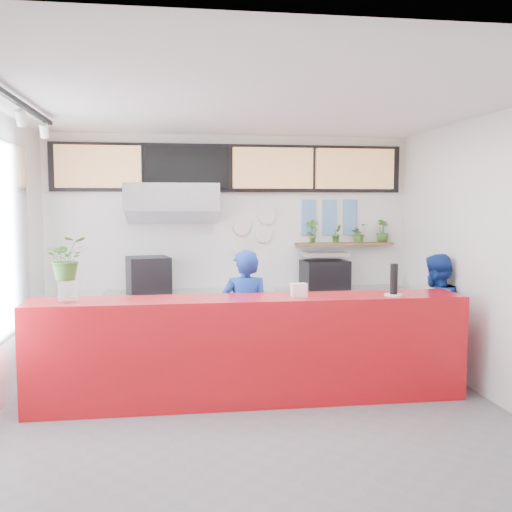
# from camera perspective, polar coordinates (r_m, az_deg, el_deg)

# --- Properties ---
(floor) EXTENTS (5.00, 5.00, 0.00)m
(floor) POSITION_cam_1_polar(r_m,az_deg,el_deg) (5.80, -0.01, -15.58)
(floor) COLOR slate
(floor) RESTS_ON ground
(ceiling) EXTENTS (5.00, 5.00, 0.00)m
(ceiling) POSITION_cam_1_polar(r_m,az_deg,el_deg) (5.51, -0.02, 15.06)
(ceiling) COLOR silver
(wall_back) EXTENTS (5.00, 0.00, 5.00)m
(wall_back) POSITION_cam_1_polar(r_m,az_deg,el_deg) (7.93, -2.53, 1.15)
(wall_back) COLOR white
(wall_back) RESTS_ON ground
(wall_right) EXTENTS (0.00, 5.00, 5.00)m
(wall_right) POSITION_cam_1_polar(r_m,az_deg,el_deg) (6.30, 23.11, -0.29)
(wall_right) COLOR white
(wall_right) RESTS_ON ground
(service_counter) EXTENTS (4.50, 0.60, 1.10)m
(service_counter) POSITION_cam_1_polar(r_m,az_deg,el_deg) (6.01, -0.55, -9.33)
(service_counter) COLOR red
(service_counter) RESTS_ON ground
(cream_band) EXTENTS (5.00, 0.02, 0.80)m
(cream_band) POSITION_cam_1_polar(r_m,az_deg,el_deg) (7.92, -2.56, 9.11)
(cream_band) COLOR beige
(cream_band) RESTS_ON wall_back
(prep_bench) EXTENTS (1.80, 0.60, 0.90)m
(prep_bench) POSITION_cam_1_polar(r_m,az_deg,el_deg) (7.74, -8.23, -6.86)
(prep_bench) COLOR #B2B5BA
(prep_bench) RESTS_ON ground
(panini_oven) EXTENTS (0.62, 0.62, 0.47)m
(panini_oven) POSITION_cam_1_polar(r_m,az_deg,el_deg) (7.63, -10.71, -1.85)
(panini_oven) COLOR black
(panini_oven) RESTS_ON prep_bench
(extraction_hood) EXTENTS (1.20, 0.70, 0.35)m
(extraction_hood) POSITION_cam_1_polar(r_m,az_deg,el_deg) (7.52, -8.40, 5.84)
(extraction_hood) COLOR #B2B5BA
(extraction_hood) RESTS_ON ceiling
(hood_lip) EXTENTS (1.20, 0.69, 0.31)m
(hood_lip) POSITION_cam_1_polar(r_m,az_deg,el_deg) (7.52, -8.38, 4.31)
(hood_lip) COLOR #B2B5BA
(hood_lip) RESTS_ON ceiling
(right_bench) EXTENTS (1.80, 0.60, 0.90)m
(right_bench) POSITION_cam_1_polar(r_m,az_deg,el_deg) (8.06, 8.45, -6.37)
(right_bench) COLOR #B2B5BA
(right_bench) RESTS_ON ground
(espresso_machine) EXTENTS (0.65, 0.49, 0.39)m
(espresso_machine) POSITION_cam_1_polar(r_m,az_deg,el_deg) (7.89, 6.89, -1.86)
(espresso_machine) COLOR black
(espresso_machine) RESTS_ON right_bench
(espresso_tray) EXTENTS (0.60, 0.42, 0.05)m
(espresso_tray) POSITION_cam_1_polar(r_m,az_deg,el_deg) (7.86, 6.91, 0.19)
(espresso_tray) COLOR #B7BBBF
(espresso_tray) RESTS_ON espresso_machine
(herb_shelf) EXTENTS (1.40, 0.18, 0.04)m
(herb_shelf) POSITION_cam_1_polar(r_m,az_deg,el_deg) (8.14, 8.83, 1.20)
(herb_shelf) COLOR brown
(herb_shelf) RESTS_ON wall_back
(menu_board_far_left) EXTENTS (1.10, 0.10, 0.55)m
(menu_board_far_left) POSITION_cam_1_polar(r_m,az_deg,el_deg) (7.83, -15.48, 8.61)
(menu_board_far_left) COLOR tan
(menu_board_far_left) RESTS_ON wall_back
(menu_board_mid_left) EXTENTS (1.10, 0.10, 0.55)m
(menu_board_mid_left) POSITION_cam_1_polar(r_m,az_deg,el_deg) (7.77, -6.86, 8.79)
(menu_board_mid_left) COLOR black
(menu_board_mid_left) RESTS_ON wall_back
(menu_board_mid_right) EXTENTS (1.10, 0.10, 0.55)m
(menu_board_mid_right) POSITION_cam_1_polar(r_m,az_deg,el_deg) (7.88, 1.70, 8.77)
(menu_board_mid_right) COLOR tan
(menu_board_mid_right) RESTS_ON wall_back
(menu_board_far_right) EXTENTS (1.10, 0.10, 0.55)m
(menu_board_far_right) POSITION_cam_1_polar(r_m,az_deg,el_deg) (8.15, 9.85, 8.57)
(menu_board_far_right) COLOR tan
(menu_board_far_right) RESTS_ON wall_back
(soffit) EXTENTS (4.80, 0.04, 0.65)m
(soffit) POSITION_cam_1_polar(r_m,az_deg,el_deg) (7.88, -2.53, 8.76)
(soffit) COLOR black
(soffit) RESTS_ON wall_back
(track_rail) EXTENTS (0.05, 2.40, 0.04)m
(track_rail) POSITION_cam_1_polar(r_m,az_deg,el_deg) (5.61, -22.48, 13.87)
(track_rail) COLOR black
(track_rail) RESTS_ON ceiling
(dec_plate_a) EXTENTS (0.24, 0.03, 0.24)m
(dec_plate_a) POSITION_cam_1_polar(r_m,az_deg,el_deg) (7.90, -1.43, 2.95)
(dec_plate_a) COLOR silver
(dec_plate_a) RESTS_ON wall_back
(dec_plate_b) EXTENTS (0.24, 0.03, 0.24)m
(dec_plate_b) POSITION_cam_1_polar(r_m,az_deg,el_deg) (7.94, 0.72, 2.24)
(dec_plate_b) COLOR silver
(dec_plate_b) RESTS_ON wall_back
(dec_plate_c) EXTENTS (0.24, 0.03, 0.24)m
(dec_plate_c) POSITION_cam_1_polar(r_m,az_deg,el_deg) (7.92, -1.43, 0.78)
(dec_plate_c) COLOR silver
(dec_plate_c) RESTS_ON wall_back
(dec_plate_d) EXTENTS (0.24, 0.03, 0.24)m
(dec_plate_d) POSITION_cam_1_polar(r_m,az_deg,el_deg) (7.94, 1.08, 4.05)
(dec_plate_d) COLOR silver
(dec_plate_d) RESTS_ON wall_back
(photo_frame_a) EXTENTS (0.20, 0.02, 0.25)m
(photo_frame_a) POSITION_cam_1_polar(r_m,az_deg,el_deg) (8.07, 5.30, 4.76)
(photo_frame_a) COLOR #598CBF
(photo_frame_a) RESTS_ON wall_back
(photo_frame_b) EXTENTS (0.20, 0.02, 0.25)m
(photo_frame_b) POSITION_cam_1_polar(r_m,az_deg,el_deg) (8.14, 7.36, 4.74)
(photo_frame_b) COLOR #598CBF
(photo_frame_b) RESTS_ON wall_back
(photo_frame_c) EXTENTS (0.20, 0.02, 0.25)m
(photo_frame_c) POSITION_cam_1_polar(r_m,az_deg,el_deg) (8.23, 9.38, 4.72)
(photo_frame_c) COLOR #598CBF
(photo_frame_c) RESTS_ON wall_back
(photo_frame_d) EXTENTS (0.20, 0.02, 0.25)m
(photo_frame_d) POSITION_cam_1_polar(r_m,az_deg,el_deg) (8.07, 5.28, 2.98)
(photo_frame_d) COLOR #598CBF
(photo_frame_d) RESTS_ON wall_back
(photo_frame_e) EXTENTS (0.20, 0.02, 0.25)m
(photo_frame_e) POSITION_cam_1_polar(r_m,az_deg,el_deg) (8.15, 7.34, 2.98)
(photo_frame_e) COLOR #598CBF
(photo_frame_e) RESTS_ON wall_back
(photo_frame_f) EXTENTS (0.20, 0.02, 0.25)m
(photo_frame_f) POSITION_cam_1_polar(r_m,az_deg,el_deg) (8.23, 9.36, 2.98)
(photo_frame_f) COLOR #598CBF
(photo_frame_f) RESTS_ON wall_back
(staff_center) EXTENTS (0.60, 0.43, 1.55)m
(staff_center) POSITION_cam_1_polar(r_m,az_deg,el_deg) (6.49, -1.07, -6.19)
(staff_center) COLOR navy
(staff_center) RESTS_ON ground
(staff_right) EXTENTS (0.91, 0.87, 1.47)m
(staff_right) POSITION_cam_1_polar(r_m,az_deg,el_deg) (7.16, 17.48, -5.69)
(staff_right) COLOR navy
(staff_right) RESTS_ON ground
(herb_a) EXTENTS (0.20, 0.16, 0.33)m
(herb_a) POSITION_cam_1_polar(r_m,az_deg,el_deg) (8.00, 5.63, 2.50)
(herb_a) COLOR #3A6824
(herb_a) RESTS_ON herb_shelf
(herb_b) EXTENTS (0.17, 0.15, 0.26)m
(herb_b) POSITION_cam_1_polar(r_m,az_deg,el_deg) (8.10, 8.08, 2.24)
(herb_b) COLOR #3A6824
(herb_b) RESTS_ON herb_shelf
(herb_c) EXTENTS (0.29, 0.28, 0.26)m
(herb_c) POSITION_cam_1_polar(r_m,az_deg,el_deg) (8.19, 10.26, 2.26)
(herb_c) COLOR #3A6824
(herb_c) RESTS_ON herb_shelf
(herb_d) EXTENTS (0.22, 0.21, 0.32)m
(herb_d) POSITION_cam_1_polar(r_m,az_deg,el_deg) (8.31, 12.54, 2.46)
(herb_d) COLOR #3A6824
(herb_d) RESTS_ON herb_shelf
(glass_vase) EXTENTS (0.23, 0.23, 0.23)m
(glass_vase) POSITION_cam_1_polar(r_m,az_deg,el_deg) (5.87, -18.32, -3.34)
(glass_vase) COLOR white
(glass_vase) RESTS_ON service_counter
(basil_vase) EXTENTS (0.48, 0.44, 0.43)m
(basil_vase) POSITION_cam_1_polar(r_m,az_deg,el_deg) (5.83, -18.41, -0.22)
(basil_vase) COLOR #3A6824
(basil_vase) RESTS_ON glass_vase
(napkin_holder) EXTENTS (0.17, 0.11, 0.14)m
(napkin_holder) POSITION_cam_1_polar(r_m,az_deg,el_deg) (5.95, 4.31, -3.41)
(napkin_holder) COLOR white
(napkin_holder) RESTS_ON service_counter
(white_plate) EXTENTS (0.21, 0.21, 0.01)m
(white_plate) POSITION_cam_1_polar(r_m,az_deg,el_deg) (6.18, 13.59, -3.79)
(white_plate) COLOR white
(white_plate) RESTS_ON service_counter
(pepper_mill) EXTENTS (0.09, 0.09, 0.32)m
(pepper_mill) POSITION_cam_1_polar(r_m,az_deg,el_deg) (6.16, 13.62, -2.25)
(pepper_mill) COLOR black
(pepper_mill) RESTS_ON white_plate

